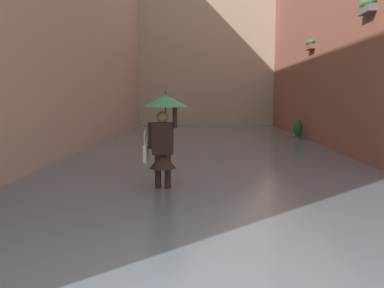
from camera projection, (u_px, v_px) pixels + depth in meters
name	position (u px, v px, depth m)	size (l,w,h in m)	color
ground_plane	(208.00, 151.00, 13.17)	(60.00, 60.00, 0.00)	#605B56
flood_water	(208.00, 149.00, 13.16)	(8.75, 26.46, 0.15)	slate
building_facade_left	(361.00, 3.00, 12.44)	(2.04, 24.46, 9.61)	#935642
building_facade_far	(206.00, 39.00, 23.58)	(11.55, 1.80, 10.63)	tan
person_wading	(164.00, 127.00, 7.11)	(0.85, 0.85, 1.94)	#4C4233
potted_plant_near_left	(298.00, 131.00, 15.68)	(0.37, 0.37, 0.92)	#66605B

